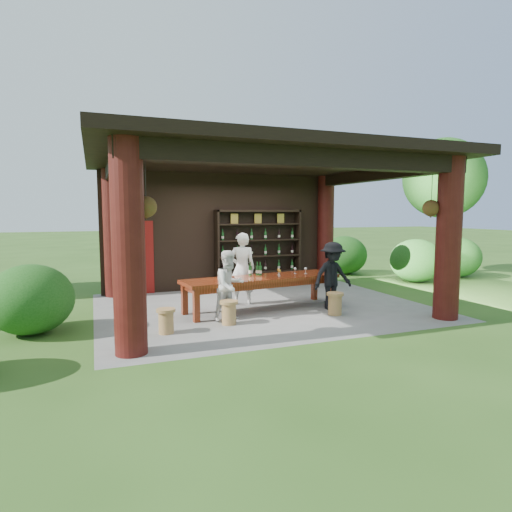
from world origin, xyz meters
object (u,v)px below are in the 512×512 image
object	(u,v)px
stool_near_right	(335,303)
napkin_basket	(225,277)
wine_shelf	(259,249)
stool_far_left	(166,320)
guest_man	(333,276)
stool_near_left	(229,312)
host	(242,269)
guest_woman	(229,285)
tasting_table	(262,282)

from	to	relation	value
stool_near_right	napkin_basket	world-z (taller)	napkin_basket
wine_shelf	stool_far_left	distance (m)	5.21
wine_shelf	guest_man	bearing A→B (deg)	-80.92
stool_near_left	host	bearing A→B (deg)	63.04
wine_shelf	guest_woman	bearing A→B (deg)	-119.99
wine_shelf	napkin_basket	distance (m)	3.44
host	guest_man	xyz separation A→B (m)	(1.74, -1.23, -0.09)
stool_near_right	stool_far_left	world-z (taller)	stool_near_right
guest_man	napkin_basket	size ratio (longest dim) A/B	5.89
guest_man	tasting_table	bearing A→B (deg)	154.46
stool_near_right	guest_woman	bearing A→B (deg)	170.18
wine_shelf	stool_far_left	world-z (taller)	wine_shelf
stool_near_right	napkin_basket	distance (m)	2.44
host	guest_man	size ratio (longest dim) A/B	1.12
tasting_table	napkin_basket	distance (m)	0.93
stool_near_left	host	size ratio (longest dim) A/B	0.27
tasting_table	stool_near_right	distance (m)	1.68
guest_man	stool_near_right	bearing A→B (deg)	-120.98
tasting_table	napkin_basket	xyz separation A→B (m)	(-0.91, -0.11, 0.18)
tasting_table	stool_near_left	size ratio (longest dim) A/B	7.92
napkin_basket	host	bearing A→B (deg)	50.58
guest_woman	wine_shelf	bearing A→B (deg)	39.25
napkin_basket	stool_near_right	bearing A→B (deg)	-22.66
stool_near_left	guest_woman	bearing A→B (deg)	70.50
wine_shelf	host	world-z (taller)	wine_shelf
tasting_table	host	world-z (taller)	host
tasting_table	stool_near_left	distance (m)	1.50
napkin_basket	stool_far_left	bearing A→B (deg)	-143.76
stool_near_right	napkin_basket	xyz separation A→B (m)	(-2.19, 0.91, 0.57)
tasting_table	napkin_basket	bearing A→B (deg)	-173.13
stool_near_right	guest_man	world-z (taller)	guest_man
guest_woman	napkin_basket	world-z (taller)	guest_woman
stool_near_right	tasting_table	bearing A→B (deg)	141.37
stool_near_left	wine_shelf	bearing A→B (deg)	60.87
wine_shelf	napkin_basket	xyz separation A→B (m)	(-1.89, -2.86, -0.32)
wine_shelf	stool_near_right	distance (m)	3.89
napkin_basket	wine_shelf	bearing A→B (deg)	56.51
tasting_table	stool_far_left	size ratio (longest dim) A/B	8.17
wine_shelf	stool_near_left	distance (m)	4.34
stool_far_left	napkin_basket	world-z (taller)	napkin_basket
wine_shelf	napkin_basket	bearing A→B (deg)	-123.49
napkin_basket	guest_man	bearing A→B (deg)	-9.76
guest_man	guest_woman	bearing A→B (deg)	176.17
wine_shelf	tasting_table	distance (m)	2.96
guest_man	napkin_basket	world-z (taller)	guest_man
stool_far_left	napkin_basket	size ratio (longest dim) A/B	1.76
stool_near_right	guest_man	distance (m)	0.75
wine_shelf	guest_man	distance (m)	3.34
wine_shelf	stool_far_left	xyz separation A→B (m)	(-3.33, -3.91, -0.90)
wine_shelf	stool_near_right	world-z (taller)	wine_shelf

